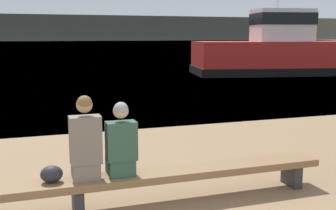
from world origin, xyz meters
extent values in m
plane|color=teal|center=(0.00, 126.84, 0.00)|extent=(240.00, 240.00, 0.00)
cube|color=#4C4C42|center=(0.00, 168.66, 4.90)|extent=(600.00, 12.00, 9.80)
cube|color=brown|center=(-0.27, 2.48, 0.38)|extent=(6.79, 0.44, 0.10)
cube|color=#2D2D33|center=(2.82, 2.48, 0.16)|extent=(0.12, 0.37, 0.33)
cube|color=#2D2D33|center=(-0.27, 2.48, 0.16)|extent=(0.12, 0.37, 0.33)
cube|color=#70665B|center=(-0.16, 2.54, 0.53)|extent=(0.33, 0.37, 0.21)
cube|color=#70665B|center=(-0.16, 2.46, 0.94)|extent=(0.38, 0.22, 0.59)
sphere|color=tan|center=(-0.16, 2.46, 1.37)|extent=(0.20, 0.20, 0.20)
sphere|color=brown|center=(-0.16, 2.44, 1.39)|extent=(0.18, 0.18, 0.18)
cube|color=#2D4C3D|center=(0.29, 2.54, 0.53)|extent=(0.33, 0.37, 0.21)
cube|color=#2D4C3D|center=(0.29, 2.46, 0.89)|extent=(0.38, 0.22, 0.49)
sphere|color=tan|center=(0.29, 2.46, 1.27)|extent=(0.19, 0.19, 0.19)
sphere|color=gray|center=(0.29, 2.44, 1.29)|extent=(0.18, 0.18, 0.18)
ellipsoid|color=#232328|center=(-0.57, 2.50, 0.53)|extent=(0.27, 0.22, 0.21)
cube|color=red|center=(12.49, 18.26, 0.92)|extent=(9.33, 5.22, 1.83)
cube|color=black|center=(12.49, 18.26, 0.22)|extent=(9.54, 5.39, 0.44)
cube|color=silver|center=(12.92, 18.18, 2.72)|extent=(3.44, 2.70, 1.77)
cube|color=black|center=(12.92, 18.18, 3.07)|extent=(3.51, 2.78, 0.64)
camera|label=1|loc=(-0.78, -2.57, 2.19)|focal=45.00mm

